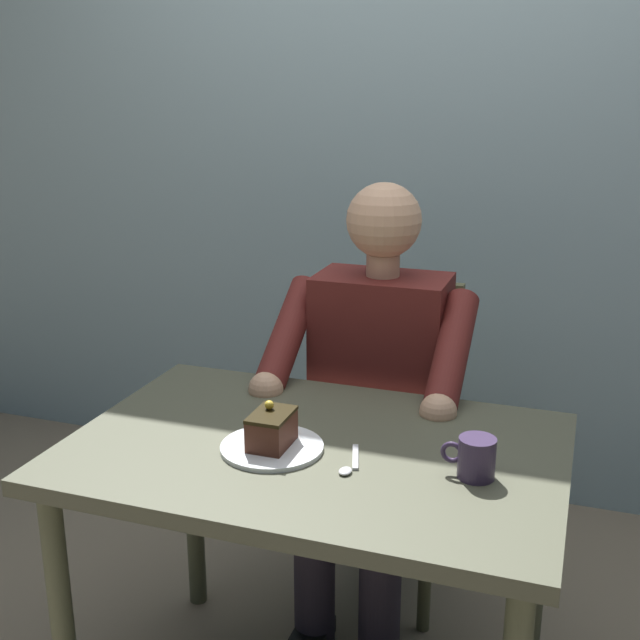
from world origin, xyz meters
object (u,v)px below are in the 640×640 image
at_px(chair, 387,420).
at_px(seated_person, 372,399).
at_px(dining_table, 315,481).
at_px(dessert_spoon, 350,464).
at_px(cake_slice, 272,429).
at_px(coffee_cup, 476,457).

xyz_separation_m(chair, seated_person, (0.00, 0.17, 0.13)).
height_order(dining_table, seated_person, seated_person).
height_order(dining_table, chair, chair).
relative_size(seated_person, dessert_spoon, 8.50).
bearing_deg(dessert_spoon, cake_slice, -6.23).
relative_size(chair, cake_slice, 7.95).
bearing_deg(cake_slice, chair, -96.41).
xyz_separation_m(seated_person, cake_slice, (0.08, 0.52, 0.13)).
distance_m(chair, cake_slice, 0.75).
xyz_separation_m(cake_slice, dessert_spoon, (-0.18, 0.02, -0.04)).
relative_size(dining_table, dessert_spoon, 7.45).
relative_size(seated_person, coffee_cup, 11.06).
bearing_deg(cake_slice, coffee_cup, -177.64).
xyz_separation_m(dining_table, chair, (0.00, -0.64, -0.12)).
height_order(seated_person, cake_slice, seated_person).
relative_size(chair, seated_person, 0.74).
height_order(dining_table, coffee_cup, coffee_cup).
distance_m(dining_table, seated_person, 0.47).
relative_size(seated_person, cake_slice, 10.69).
xyz_separation_m(seated_person, coffee_cup, (-0.35, 0.50, 0.12)).
distance_m(seated_person, coffee_cup, 0.63).
relative_size(cake_slice, coffee_cup, 1.03).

